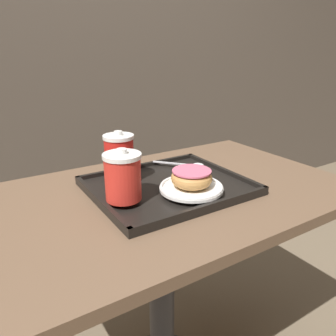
% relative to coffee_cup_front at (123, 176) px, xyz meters
% --- Properties ---
extents(wall_behind, '(8.00, 0.05, 2.40)m').
position_rel_coffee_cup_front_xyz_m(wall_behind, '(0.12, 1.13, 0.39)').
color(wall_behind, brown).
rests_on(wall_behind, ground_plane).
extents(cafe_table, '(1.09, 0.64, 0.72)m').
position_rel_coffee_cup_front_xyz_m(cafe_table, '(0.12, 0.03, -0.23)').
color(cafe_table, brown).
rests_on(cafe_table, ground_plane).
extents(serving_tray, '(0.42, 0.36, 0.02)m').
position_rel_coffee_cup_front_xyz_m(serving_tray, '(0.15, 0.04, -0.08)').
color(serving_tray, black).
rests_on(serving_tray, cafe_table).
extents(coffee_cup_front, '(0.09, 0.09, 0.13)m').
position_rel_coffee_cup_front_xyz_m(coffee_cup_front, '(0.00, 0.00, 0.00)').
color(coffee_cup_front, red).
rests_on(coffee_cup_front, serving_tray).
extents(coffee_cup_rear, '(0.09, 0.09, 0.14)m').
position_rel_coffee_cup_front_xyz_m(coffee_cup_rear, '(0.05, 0.13, 0.01)').
color(coffee_cup_rear, red).
rests_on(coffee_cup_rear, serving_tray).
extents(plate_with_chocolate_donut, '(0.17, 0.17, 0.01)m').
position_rel_coffee_cup_front_xyz_m(plate_with_chocolate_donut, '(0.18, -0.04, -0.05)').
color(plate_with_chocolate_donut, white).
rests_on(plate_with_chocolate_donut, serving_tray).
extents(donut_chocolate_glazed, '(0.11, 0.11, 0.04)m').
position_rel_coffee_cup_front_xyz_m(donut_chocolate_glazed, '(0.18, -0.04, -0.02)').
color(donut_chocolate_glazed, tan).
rests_on(donut_chocolate_glazed, plate_with_chocolate_donut).
extents(spoon, '(0.12, 0.14, 0.01)m').
position_rel_coffee_cup_front_xyz_m(spoon, '(0.28, 0.11, -0.06)').
color(spoon, silver).
rests_on(spoon, serving_tray).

